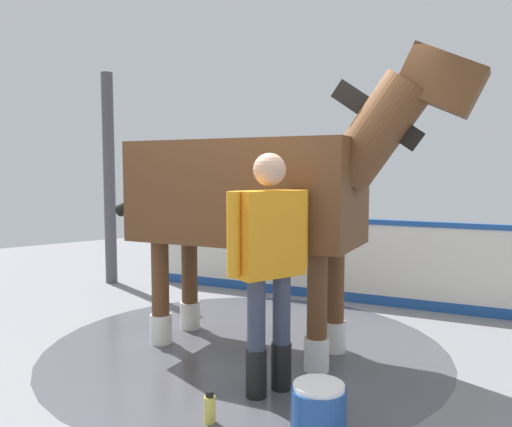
{
  "coord_description": "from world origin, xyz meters",
  "views": [
    {
      "loc": [
        -2.57,
        -3.28,
        1.6
      ],
      "look_at": [
        -0.1,
        -0.14,
        1.26
      ],
      "focal_mm": 35.58,
      "sensor_mm": 36.0,
      "label": 1
    }
  ],
  "objects": [
    {
      "name": "ground_plane",
      "position": [
        0.0,
        0.0,
        -0.01
      ],
      "size": [
        16.0,
        16.0,
        0.02
      ],
      "primitive_type": "cube",
      "color": "gray"
    },
    {
      "name": "wet_patch",
      "position": [
        0.12,
        0.29,
        0.0
      ],
      "size": [
        3.58,
        3.58,
        0.0
      ],
      "primitive_type": "cylinder",
      "color": "#4C4C54",
      "rests_on": "ground"
    },
    {
      "name": "barrier_wall",
      "position": [
        1.89,
        1.17,
        0.47
      ],
      "size": [
        2.28,
        4.5,
        1.02
      ],
      "color": "silver",
      "rests_on": "ground"
    },
    {
      "name": "roof_post_far",
      "position": [
        0.2,
        3.59,
        1.47
      ],
      "size": [
        0.16,
        0.16,
        2.94
      ],
      "primitive_type": "cylinder",
      "color": "#4C4C51",
      "rests_on": "ground"
    },
    {
      "name": "horse",
      "position": [
        0.17,
        0.18,
        1.39
      ],
      "size": [
        1.82,
        3.12,
        2.53
      ],
      "rotation": [
        0.0,
        0.0,
        -1.11
      ],
      "color": "brown",
      "rests_on": "ground"
    },
    {
      "name": "handler",
      "position": [
        -0.32,
        -0.56,
        1.0
      ],
      "size": [
        0.69,
        0.25,
        1.72
      ],
      "rotation": [
        0.0,
        0.0,
        1.52
      ],
      "color": "black",
      "rests_on": "ground"
    },
    {
      "name": "wash_bucket",
      "position": [
        -0.5,
        -1.24,
        0.17
      ],
      "size": [
        0.33,
        0.33,
        0.35
      ],
      "color": "#1E478C",
      "rests_on": "ground"
    },
    {
      "name": "bottle_shampoo",
      "position": [
        -0.89,
        -0.67,
        0.1
      ],
      "size": [
        0.07,
        0.07,
        0.21
      ],
      "color": "#D8CC4C",
      "rests_on": "ground"
    },
    {
      "name": "bottle_spray",
      "position": [
        -0.28,
        -1.02,
        0.12
      ],
      "size": [
        0.06,
        0.06,
        0.27
      ],
      "color": "#4CA559",
      "rests_on": "ground"
    }
  ]
}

